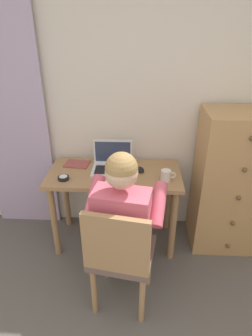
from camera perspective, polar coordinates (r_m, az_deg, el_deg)
name	(u,v)px	position (r m, az deg, el deg)	size (l,w,h in m)	color
wall_back	(141,102)	(2.51, 3.10, 13.07)	(4.80, 0.05, 2.50)	beige
curtain_panel	(13,120)	(2.73, -21.83, 8.94)	(0.62, 0.03, 2.19)	#B29EBC
desk	(115,185)	(2.47, -2.20, -3.50)	(1.13, 0.53, 0.73)	#9E754C
dresser	(231,183)	(2.61, 20.36, -2.81)	(0.59, 0.48, 1.27)	tan
chair	(121,254)	(1.97, -1.04, -16.92)	(0.48, 0.46, 0.90)	brown
person_seated	(126,215)	(1.98, 0.07, -9.51)	(0.59, 0.63, 1.22)	#33384C
laptop	(113,164)	(2.44, -2.69, 0.88)	(0.34, 0.25, 0.24)	silver
computer_mouse	(141,170)	(2.42, 3.00, -0.31)	(0.06, 0.10, 0.03)	black
desk_clock	(64,178)	(2.35, -12.37, -1.96)	(0.09, 0.09, 0.03)	black
notebook_pad	(77,164)	(2.56, -9.75, 0.80)	(0.21, 0.15, 0.01)	#994742
coffee_mug	(167,176)	(2.28, 8.18, -1.52)	(0.12, 0.08, 0.09)	silver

